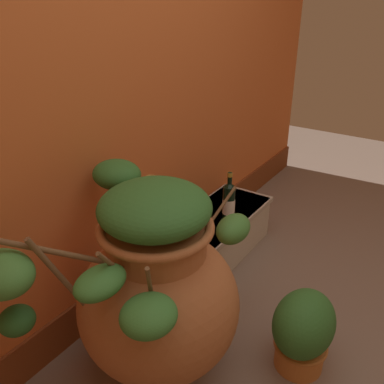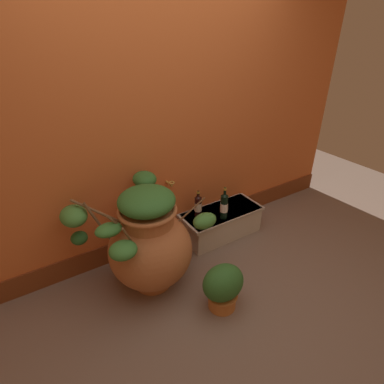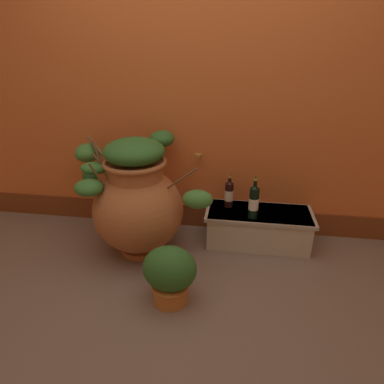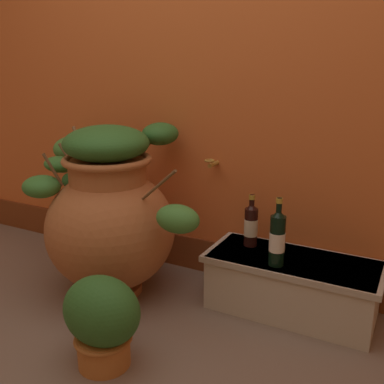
# 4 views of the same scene
# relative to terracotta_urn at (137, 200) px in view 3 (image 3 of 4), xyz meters

# --- Properties ---
(ground_plane) EXTENTS (7.00, 7.00, 0.00)m
(ground_plane) POSITION_rel_terracotta_urn_xyz_m (0.39, -0.65, -0.44)
(ground_plane) COLOR #7A6656
(back_wall) EXTENTS (4.40, 0.33, 2.60)m
(back_wall) POSITION_rel_terracotta_urn_xyz_m (0.39, 0.55, 0.85)
(back_wall) COLOR #D6662D
(back_wall) RESTS_ON ground_plane
(terracotta_urn) EXTENTS (1.15, 0.76, 0.91)m
(terracotta_urn) POSITION_rel_terracotta_urn_xyz_m (0.00, 0.00, 0.00)
(terracotta_urn) COLOR #B26638
(terracotta_urn) RESTS_ON ground_plane
(stone_ledge) EXTENTS (0.85, 0.38, 0.29)m
(stone_ledge) POSITION_rel_terracotta_urn_xyz_m (0.93, 0.24, -0.29)
(stone_ledge) COLOR beige
(stone_ledge) RESTS_ON ground_plane
(wine_bottle_left) EXTENTS (0.07, 0.07, 0.28)m
(wine_bottle_left) POSITION_rel_terracotta_urn_xyz_m (0.68, 0.31, -0.04)
(wine_bottle_left) COLOR black
(wine_bottle_left) RESTS_ON stone_ledge
(wine_bottle_middle) EXTENTS (0.07, 0.07, 0.33)m
(wine_bottle_middle) POSITION_rel_terracotta_urn_xyz_m (0.87, 0.14, -0.02)
(wine_bottle_middle) COLOR black
(wine_bottle_middle) RESTS_ON stone_ledge
(potted_shrub) EXTENTS (0.34, 0.26, 0.39)m
(potted_shrub) POSITION_rel_terracotta_urn_xyz_m (0.36, -0.53, -0.23)
(potted_shrub) COLOR #C17033
(potted_shrub) RESTS_ON ground_plane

